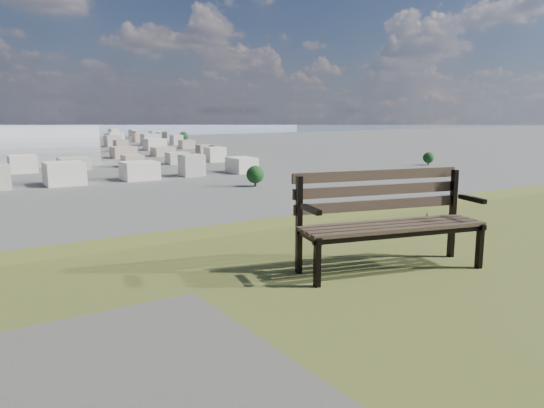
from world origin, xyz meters
TOP-DOWN VIEW (x-y plane):
  - park_bench at (0.69, 2.14)m, footprint 1.73×0.88m
  - arena at (35.26, 280.80)m, footprint 64.57×38.31m

SIDE VIEW (x-z plane):
  - arena at x=35.26m, z-range -6.74..18.77m
  - park_bench at x=0.69m, z-range 25.06..25.92m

